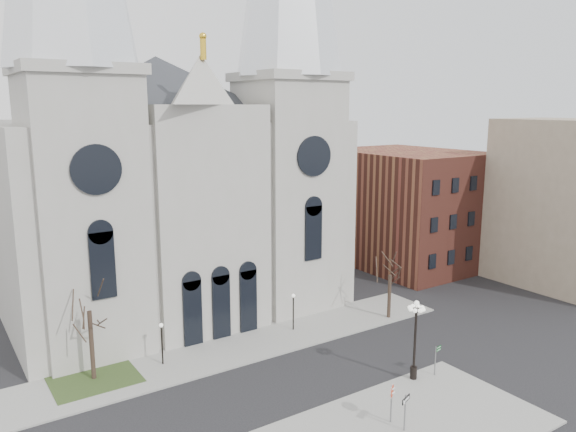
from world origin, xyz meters
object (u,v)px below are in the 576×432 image
stop_sign (392,395)px  street_name_sign (436,358)px  globe_lamp (415,330)px  one_way_sign (405,407)px

stop_sign → street_name_sign: (7.12, 2.78, -0.52)m
stop_sign → globe_lamp: 6.53m
stop_sign → globe_lamp: bearing=19.7°
stop_sign → one_way_sign: 1.15m
globe_lamp → one_way_sign: (-5.30, -4.36, -2.14)m
stop_sign → street_name_sign: size_ratio=1.17×
street_name_sign → globe_lamp: bearing=152.9°
one_way_sign → street_name_sign: bearing=8.7°
globe_lamp → street_name_sign: (1.77, -0.46, -2.39)m
stop_sign → one_way_sign: bearing=-98.7°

